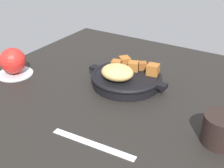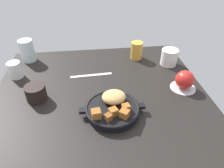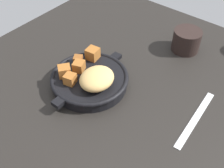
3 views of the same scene
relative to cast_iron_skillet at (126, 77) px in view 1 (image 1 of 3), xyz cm
name	(u,v)px [view 1 (image 1 of 3)]	position (x,y,z in cm)	size (l,w,h in cm)	color
ground_plane	(122,105)	(-3.62, 8.26, -3.75)	(90.39, 91.85, 2.40)	black
cast_iron_skillet	(126,77)	(0.00, 0.00, 0.00)	(24.53, 20.28, 7.26)	black
saucer_plate	(15,73)	(32.62, 11.92, -2.25)	(11.04, 11.04, 0.60)	#B7BABF
red_apple	(13,61)	(32.62, 11.92, 2.02)	(7.95, 7.95, 7.95)	red
butter_knife	(93,144)	(-7.14, 26.72, -2.37)	(19.84, 1.60, 0.36)	silver
coffee_mug_dark	(222,129)	(-29.76, 11.75, 0.71)	(8.22, 8.22, 6.54)	black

